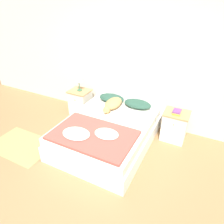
# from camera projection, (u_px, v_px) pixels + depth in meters

# --- Properties ---
(ground_plane) EXTENTS (16.00, 16.00, 0.00)m
(ground_plane) POSITION_uv_depth(u_px,v_px,m) (80.00, 183.00, 3.03)
(ground_plane) COLOR #997047
(wall_back) EXTENTS (9.00, 0.06, 2.55)m
(wall_back) POSITION_uv_depth(u_px,v_px,m) (135.00, 64.00, 4.03)
(wall_back) COLOR beige
(wall_back) RESTS_ON ground_plane
(bed) EXTENTS (1.54, 1.95, 0.48)m
(bed) POSITION_uv_depth(u_px,v_px,m) (107.00, 132.00, 3.76)
(bed) COLOR white
(bed) RESTS_ON ground_plane
(headboard) EXTENTS (1.62, 0.06, 1.06)m
(headboard) POSITION_uv_depth(u_px,v_px,m) (129.00, 97.00, 4.37)
(headboard) COLOR white
(headboard) RESTS_ON ground_plane
(nightstand_left) EXTENTS (0.47, 0.42, 0.59)m
(nightstand_left) POSITION_uv_depth(u_px,v_px,m) (80.00, 102.00, 4.71)
(nightstand_left) COLOR silver
(nightstand_left) RESTS_ON ground_plane
(nightstand_right) EXTENTS (0.47, 0.42, 0.59)m
(nightstand_right) POSITION_uv_depth(u_px,v_px,m) (175.00, 126.00, 3.85)
(nightstand_right) COLOR silver
(nightstand_right) RESTS_ON ground_plane
(pillow_left) EXTENTS (0.57, 0.33, 0.15)m
(pillow_left) POSITION_uv_depth(u_px,v_px,m) (112.00, 98.00, 4.30)
(pillow_left) COLOR #284C3D
(pillow_left) RESTS_ON bed
(pillow_right) EXTENTS (0.57, 0.33, 0.15)m
(pillow_right) POSITION_uv_depth(u_px,v_px,m) (138.00, 104.00, 4.07)
(pillow_right) COLOR #284C3D
(pillow_right) RESTS_ON bed
(quilt) EXTENTS (1.35, 0.88, 0.08)m
(quilt) POSITION_uv_depth(u_px,v_px,m) (92.00, 135.00, 3.25)
(quilt) COLOR #BC4C42
(quilt) RESTS_ON bed
(dog) EXTENTS (0.30, 0.74, 0.16)m
(dog) POSITION_uv_depth(u_px,v_px,m) (113.00, 104.00, 4.06)
(dog) COLOR tan
(dog) RESTS_ON bed
(book_stack) EXTENTS (0.14, 0.22, 0.05)m
(book_stack) POSITION_uv_depth(u_px,v_px,m) (177.00, 112.00, 3.68)
(book_stack) COLOR gold
(book_stack) RESTS_ON nightstand_right
(table_lamp) EXTENTS (0.19, 0.19, 0.35)m
(table_lamp) POSITION_uv_depth(u_px,v_px,m) (79.00, 79.00, 4.42)
(table_lamp) COLOR #336B4C
(table_lamp) RESTS_ON nightstand_left
(rug) EXTENTS (1.17, 0.77, 0.00)m
(rug) POSITION_uv_depth(u_px,v_px,m) (22.00, 145.00, 3.81)
(rug) COLOR tan
(rug) RESTS_ON ground_plane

